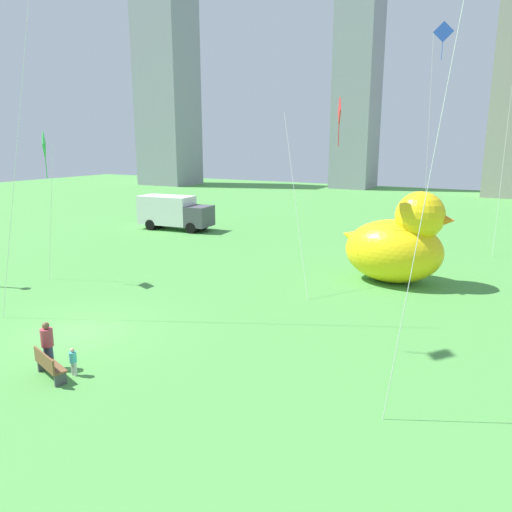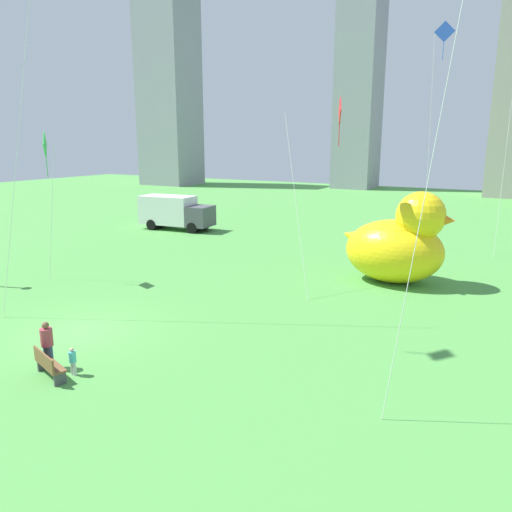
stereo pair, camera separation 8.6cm
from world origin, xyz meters
name	(u,v)px [view 1 (the left image)]	position (x,y,z in m)	size (l,w,h in m)	color
ground_plane	(80,332)	(0.00, 0.00, 0.00)	(140.00, 140.00, 0.00)	#4E9844
park_bench	(49,365)	(2.25, -3.19, 0.47)	(1.62, 0.90, 0.90)	brown
person_adult	(47,343)	(1.65, -2.71, 0.90)	(0.40, 0.40, 1.63)	#38476B
person_child	(73,360)	(2.77, -2.67, 0.52)	(0.23, 0.23, 0.94)	silver
giant_inflatable_duck	(398,244)	(9.25, 13.26, 2.09)	(5.93, 3.81, 4.92)	yellow
box_truck	(174,213)	(-11.19, 20.19, 1.45)	(6.55, 2.95, 2.85)	white
city_skyline	(414,83)	(-0.11, 58.66, 15.07)	(76.16, 19.26, 40.10)	gray
kite_red	(336,118)	(6.37, 11.06, 8.48)	(3.36, 3.66, 9.48)	silver
kite_blue	(442,44)	(9.07, 22.73, 13.45)	(1.27, 0.76, 14.84)	silver
kite_green	(44,149)	(-6.94, 4.60, 7.00)	(1.07, 1.06, 7.87)	silver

